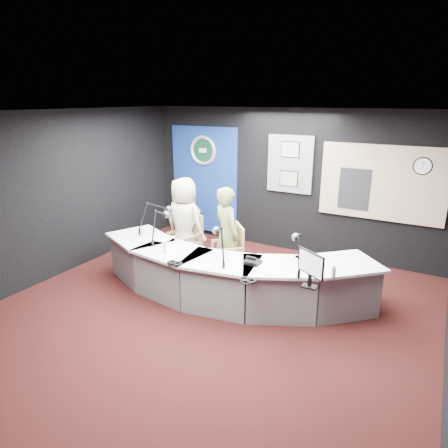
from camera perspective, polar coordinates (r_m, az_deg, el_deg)
The scene contains 31 objects.
ground at distance 5.91m, azimuth -2.13°, elevation -12.60°, with size 6.00×6.00×0.00m, color black.
ceiling at distance 5.11m, azimuth -2.49°, elevation 15.66°, with size 6.00×6.00×0.02m, color silver.
wall_back at distance 7.98m, azimuth 9.02°, elevation 6.01°, with size 6.00×0.02×2.80m, color black.
wall_left at distance 7.32m, azimuth -22.84°, elevation 3.80°, with size 0.02×6.00×2.80m, color black.
broadcast_desk at distance 6.18m, azimuth 0.09°, elevation -7.24°, with size 4.50×1.90×0.75m, color silver, non-canonical shape.
backdrop_panel at distance 8.81m, azimuth -2.82°, elevation 6.28°, with size 1.60×0.05×2.30m, color navy.
agency_seal at distance 8.67m, azimuth -3.03°, elevation 10.46°, with size 0.63×0.63×0.07m, color silver.
seal_center at distance 8.67m, azimuth -3.01°, elevation 10.46°, with size 0.48×0.48×0.01m, color #0E321F.
pinboard at distance 7.88m, azimuth 9.40°, elevation 8.43°, with size 0.90×0.04×1.10m, color slate.
framed_photo_upper at distance 7.81m, azimuth 9.43°, elevation 10.43°, with size 0.34×0.02×0.27m, color gray.
framed_photo_lower at distance 7.90m, azimuth 9.23°, elevation 6.40°, with size 0.34×0.02×0.27m, color gray.
booth_window_frame at distance 7.52m, azimuth 21.62°, elevation 5.46°, with size 2.12×0.06×1.32m, color tan.
booth_glow at distance 7.51m, azimuth 21.61°, elevation 5.44°, with size 2.00×0.02×1.20m, color #FFC8A1.
equipment_rack at distance 7.59m, azimuth 18.11°, elevation 4.76°, with size 0.55×0.02×0.75m, color black.
wall_clock at distance 7.38m, azimuth 26.52°, elevation 7.42°, with size 0.28×0.28×0.01m, color white.
armchair_left at distance 7.30m, azimuth -5.59°, elevation -2.80°, with size 0.49×0.49×0.88m, color #A77E4C, non-canonical shape.
armchair_right at distance 6.70m, azimuth 0.39°, elevation -3.81°, with size 0.59×0.59×1.05m, color #A77E4C, non-canonical shape.
draped_jacket at distance 7.47m, azimuth -5.00°, elevation -0.84°, with size 0.50×0.10×0.70m, color slate.
person_man at distance 7.17m, azimuth -5.68°, elevation 0.11°, with size 0.81×0.53×1.65m, color beige.
person_woman at distance 6.60m, azimuth 0.39°, elevation -1.54°, with size 0.59×0.39×1.62m, color olive.
computer_monitor at distance 4.93m, azimuth 12.32°, elevation -5.49°, with size 0.39×0.02×0.27m, color black.
desk_phone at distance 5.62m, azimuth 4.11°, elevation -5.44°, with size 0.22×0.17×0.05m, color black.
headphones_near at distance 5.10m, azimuth 3.41°, elevation -8.01°, with size 0.22×0.22×0.04m, color black.
headphones_far at distance 5.63m, azimuth -7.05°, elevation -5.56°, with size 0.20×0.20×0.03m, color black.
paper_stack at distance 6.67m, azimuth -8.47°, elevation -2.06°, with size 0.23×0.32×0.00m, color white.
notepad at distance 6.26m, azimuth -7.26°, elevation -3.32°, with size 0.22×0.31×0.00m, color white.
boom_mic_a at distance 6.99m, azimuth -9.91°, elevation 1.36°, with size 0.32×0.71×0.60m, color black, non-canonical shape.
boom_mic_b at distance 6.54m, azimuth -9.21°, elevation 0.28°, with size 0.29×0.72×0.60m, color black, non-canonical shape.
boom_mic_c at distance 5.64m, azimuth -0.61°, elevation -2.31°, with size 0.51×0.60×0.60m, color black, non-canonical shape.
boom_mic_d at distance 5.46m, azimuth 10.48°, elevation -3.33°, with size 0.37×0.69×0.60m, color black, non-canonical shape.
water_bottles at distance 5.81m, azimuth -0.39°, elevation -3.94°, with size 3.27×0.56×0.18m, color silver, non-canonical shape.
Camera 1 is at (2.67, -4.36, 2.97)m, focal length 32.00 mm.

